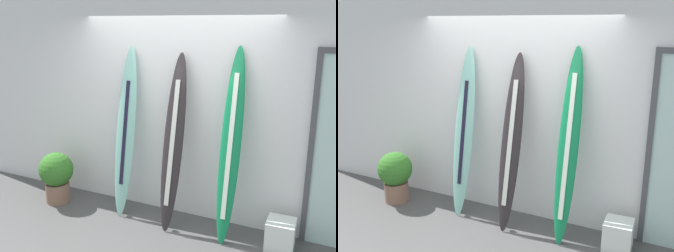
# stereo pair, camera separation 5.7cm
# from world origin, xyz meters

# --- Properties ---
(wall_back) EXTENTS (7.20, 0.20, 2.80)m
(wall_back) POSITION_xyz_m (0.00, 1.30, 1.40)
(wall_back) COLOR silver
(wall_back) RESTS_ON ground
(surfboard_seafoam) EXTENTS (0.27, 0.46, 2.14)m
(surfboard_seafoam) POSITION_xyz_m (-0.58, 0.94, 1.05)
(surfboard_seafoam) COLOR #7EBCAC
(surfboard_seafoam) RESTS_ON ground
(surfboard_charcoal) EXTENTS (0.25, 0.54, 2.09)m
(surfboard_charcoal) POSITION_xyz_m (0.11, 0.89, 1.04)
(surfboard_charcoal) COLOR #282224
(surfboard_charcoal) RESTS_ON ground
(surfboard_emerald) EXTENTS (0.24, 0.55, 2.19)m
(surfboard_emerald) POSITION_xyz_m (0.80, 0.91, 1.08)
(surfboard_emerald) COLOR #127C48
(surfboard_emerald) RESTS_ON ground
(display_block_left) EXTENTS (0.31, 0.31, 0.33)m
(display_block_left) POSITION_xyz_m (1.41, 0.90, 0.17)
(display_block_left) COLOR silver
(display_block_left) RESTS_ON ground
(potted_plant) EXTENTS (0.47, 0.47, 0.71)m
(potted_plant) POSITION_xyz_m (-1.59, 0.75, 0.40)
(potted_plant) COLOR #7F5C49
(potted_plant) RESTS_ON ground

